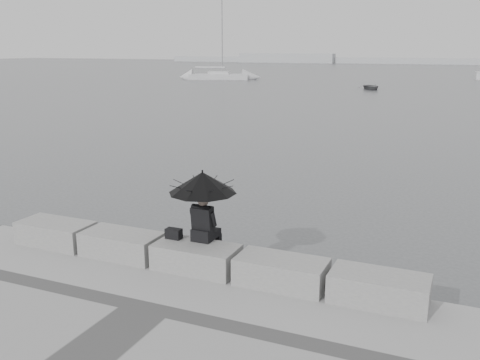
% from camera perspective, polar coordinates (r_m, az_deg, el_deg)
% --- Properties ---
extents(ground, '(360.00, 360.00, 0.00)m').
position_cam_1_polar(ground, '(10.91, -3.46, -11.07)').
color(ground, '#46484B').
rests_on(ground, ground).
extents(stone_block_far_left, '(1.60, 0.80, 0.50)m').
position_cam_1_polar(stone_block_far_left, '(12.14, -19.04, -5.38)').
color(stone_block_far_left, slate).
rests_on(stone_block_far_left, promenade).
extents(stone_block_left, '(1.60, 0.80, 0.50)m').
position_cam_1_polar(stone_block_left, '(11.10, -12.49, -6.74)').
color(stone_block_left, slate).
rests_on(stone_block_left, promenade).
extents(stone_block_centre, '(1.60, 0.80, 0.50)m').
position_cam_1_polar(stone_block_centre, '(10.25, -4.67, -8.23)').
color(stone_block_centre, slate).
rests_on(stone_block_centre, promenade).
extents(stone_block_right, '(1.60, 0.80, 0.50)m').
position_cam_1_polar(stone_block_right, '(9.61, 4.43, -9.77)').
color(stone_block_right, slate).
rests_on(stone_block_right, promenade).
extents(stone_block_far_right, '(1.60, 0.80, 0.50)m').
position_cam_1_polar(stone_block_far_right, '(9.26, 14.61, -11.18)').
color(stone_block_far_right, slate).
rests_on(stone_block_far_right, promenade).
extents(seated_person, '(1.30, 1.30, 1.39)m').
position_cam_1_polar(seated_person, '(10.08, -4.03, -0.95)').
color(seated_person, black).
rests_on(seated_person, stone_block_centre).
extents(bag, '(0.31, 0.18, 0.20)m').
position_cam_1_polar(bag, '(10.50, -7.08, -5.70)').
color(bag, black).
rests_on(bag, stone_block_centre).
extents(distant_landmass, '(180.00, 8.00, 2.80)m').
position_cam_1_polar(distant_landmass, '(163.83, 19.56, 11.89)').
color(distant_landmass, '#ABAEB0').
rests_on(distant_landmass, ground).
extents(sailboat_left, '(8.96, 5.10, 12.90)m').
position_cam_1_polar(sailboat_left, '(80.29, -2.28, 11.03)').
color(sailboat_left, silver).
rests_on(sailboat_left, ground).
extents(dinghy, '(3.70, 2.94, 0.58)m').
position_cam_1_polar(dinghy, '(62.67, 13.80, 9.62)').
color(dinghy, slate).
rests_on(dinghy, ground).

